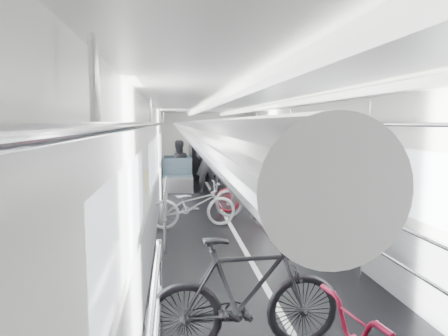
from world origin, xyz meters
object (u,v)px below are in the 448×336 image
object	(u,v)px
bike_right_mid	(256,197)
bike_right_far	(248,193)
bike_left_far	(193,205)
bike_aisle	(217,178)
person_standing	(206,164)
bike_left_mid	(245,294)
person_seated	(178,165)

from	to	relation	value
bike_right_mid	bike_right_far	world-z (taller)	bike_right_mid
bike_left_far	bike_right_mid	xyz separation A→B (m)	(1.38, 0.54, 0.02)
bike_aisle	person_standing	world-z (taller)	person_standing
bike_left_far	person_standing	distance (m)	3.99
bike_left_mid	bike_right_far	size ratio (longest dim) A/B	1.19
bike_left_mid	bike_left_far	bearing A→B (deg)	1.21
bike_right_mid	person_seated	bearing A→B (deg)	-138.90
bike_aisle	person_standing	xyz separation A→B (m)	(-0.33, 0.00, 0.44)
bike_left_mid	bike_right_mid	xyz separation A→B (m)	(1.14, 4.94, -0.06)
person_seated	bike_aisle	bearing A→B (deg)	138.43
bike_right_mid	bike_right_far	bearing A→B (deg)	-155.26
bike_left_far	bike_aisle	world-z (taller)	bike_left_far
bike_left_mid	person_seated	distance (m)	9.01
bike_right_far	person_seated	distance (m)	3.80
bike_left_mid	bike_aisle	world-z (taller)	bike_left_mid
person_standing	person_seated	world-z (taller)	person_standing
bike_left_far	person_seated	distance (m)	4.61
person_standing	bike_right_mid	bearing A→B (deg)	90.37
bike_left_mid	person_standing	distance (m)	8.34
bike_right_mid	bike_left_far	bearing A→B (deg)	-49.20
bike_aisle	person_seated	bearing A→B (deg)	155.67
person_seated	bike_right_mid	bearing A→B (deg)	100.35
bike_left_far	bike_aisle	size ratio (longest dim) A/B	1.08
bike_right_far	bike_aisle	world-z (taller)	bike_right_far
bike_left_far	bike_right_far	bearing A→B (deg)	-57.06
bike_left_far	person_seated	bearing A→B (deg)	-4.93
person_standing	person_seated	size ratio (longest dim) A/B	1.12
bike_left_far	bike_right_mid	bearing A→B (deg)	-76.43
bike_left_far	bike_aisle	bearing A→B (deg)	-20.77
bike_right_mid	person_seated	xyz separation A→B (m)	(-1.60, 4.05, 0.29)
bike_left_mid	bike_aisle	bearing A→B (deg)	-6.56
bike_right_mid	bike_right_far	size ratio (longest dim) A/B	1.21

